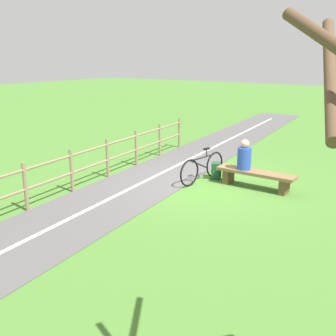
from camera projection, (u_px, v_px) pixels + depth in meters
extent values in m
plane|color=#477A2D|center=(206.00, 183.00, 10.48)|extent=(80.00, 80.00, 0.00)
cube|color=#565454|center=(60.00, 224.00, 7.91)|extent=(5.71, 36.05, 0.02)
cube|color=silver|center=(60.00, 223.00, 7.91)|extent=(3.19, 31.86, 0.00)
cube|color=brown|center=(256.00, 173.00, 9.99)|extent=(2.03, 0.47, 0.08)
cube|color=brown|center=(284.00, 186.00, 9.63)|extent=(0.16, 0.40, 0.37)
cube|color=brown|center=(228.00, 176.00, 10.47)|extent=(0.16, 0.40, 0.37)
cylinder|color=#2847B7|center=(244.00, 158.00, 10.09)|extent=(0.36, 0.36, 0.57)
sphere|color=tan|center=(245.00, 144.00, 9.98)|extent=(0.22, 0.22, 0.22)
torus|color=black|center=(189.00, 173.00, 10.13)|extent=(0.14, 0.72, 0.72)
torus|color=black|center=(215.00, 165.00, 10.91)|extent=(0.14, 0.72, 0.72)
cylinder|color=black|center=(203.00, 157.00, 10.44)|extent=(0.17, 0.93, 0.04)
cylinder|color=black|center=(199.00, 164.00, 10.36)|extent=(0.13, 0.67, 0.34)
cylinder|color=black|center=(207.00, 153.00, 10.53)|extent=(0.03, 0.03, 0.20)
cube|color=black|center=(207.00, 149.00, 10.50)|extent=(0.11, 0.21, 0.05)
cube|color=#1E4C2D|center=(216.00, 171.00, 10.82)|extent=(0.33, 0.38, 0.45)
cube|color=#245B37|center=(220.00, 173.00, 10.82)|extent=(0.13, 0.22, 0.20)
cylinder|color=#847051|center=(179.00, 133.00, 14.49)|extent=(0.08, 0.08, 1.09)
cylinder|color=#847051|center=(160.00, 140.00, 13.28)|extent=(0.08, 0.08, 1.09)
cylinder|color=#847051|center=(136.00, 148.00, 12.07)|extent=(0.08, 0.08, 1.09)
cylinder|color=#847051|center=(108.00, 158.00, 10.87)|extent=(0.08, 0.08, 1.09)
cylinder|color=#847051|center=(72.00, 171.00, 9.66)|extent=(0.08, 0.08, 1.09)
cylinder|color=#847051|center=(25.00, 187.00, 8.45)|extent=(0.08, 0.08, 1.09)
cylinder|color=#847051|center=(49.00, 162.00, 8.95)|extent=(1.33, 12.87, 0.06)
cylinder|color=#847051|center=(50.00, 181.00, 9.07)|extent=(1.33, 12.87, 0.06)
cylinder|color=brown|center=(330.00, 71.00, 2.58)|extent=(0.49, 1.34, 0.76)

